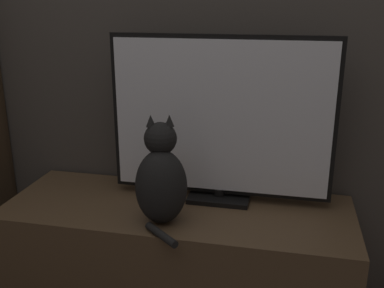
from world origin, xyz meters
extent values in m
cube|color=#47423D|center=(0.00, 1.22, 1.30)|extent=(4.80, 0.05, 2.60)
cube|color=brown|center=(0.00, 0.92, 0.25)|extent=(1.44, 0.53, 0.50)
cube|color=black|center=(0.16, 1.02, 0.51)|extent=(0.26, 0.16, 0.02)
cylinder|color=black|center=(0.16, 1.02, 0.54)|extent=(0.04, 0.04, 0.03)
cube|color=black|center=(0.16, 1.03, 0.87)|extent=(0.92, 0.02, 0.66)
cube|color=white|center=(0.16, 1.01, 0.87)|extent=(0.88, 0.01, 0.63)
ellipsoid|color=black|center=(-0.02, 0.77, 0.65)|extent=(0.24, 0.22, 0.29)
ellipsoid|color=olive|center=(-0.04, 0.84, 0.63)|extent=(0.12, 0.09, 0.16)
sphere|color=black|center=(-0.03, 0.81, 0.83)|extent=(0.15, 0.15, 0.12)
cone|color=black|center=(-0.07, 0.80, 0.90)|extent=(0.04, 0.04, 0.04)
cone|color=black|center=(0.00, 0.82, 0.90)|extent=(0.04, 0.04, 0.04)
cylinder|color=black|center=(0.01, 0.65, 0.52)|extent=(0.15, 0.14, 0.03)
camera|label=1|loc=(0.42, -0.73, 1.33)|focal=42.00mm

